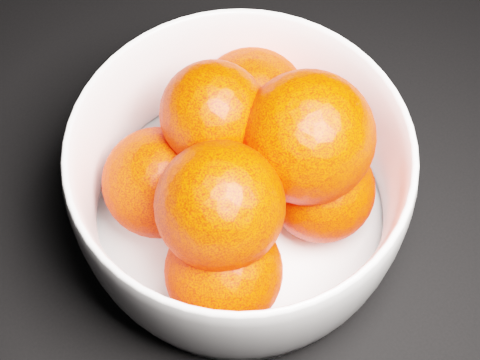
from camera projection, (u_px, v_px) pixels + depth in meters
bowl at (240, 184)px, 0.49m from camera, size 0.25×0.25×0.12m
orange_pile at (246, 168)px, 0.48m from camera, size 0.19×0.19×0.14m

